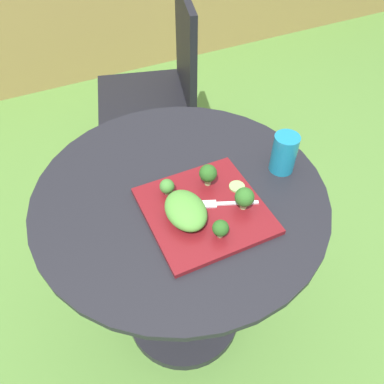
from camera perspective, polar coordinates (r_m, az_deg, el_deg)
ground_plane at (r=1.68m, az=-1.17°, el=-17.21°), size 12.00×12.00×0.00m
patio_table at (r=1.31m, az=-1.46°, el=-8.91°), size 0.81×0.81×0.72m
patio_chair at (r=1.92m, az=-4.23°, el=15.81°), size 0.54×0.54×0.90m
salad_plate at (r=1.03m, az=1.84°, el=-2.66°), size 0.30×0.30×0.01m
drinking_glass at (r=1.14m, az=13.06°, el=5.22°), size 0.07×0.07×0.12m
fork at (r=1.03m, az=4.49°, el=-1.67°), size 0.15×0.07×0.00m
lettuce_mound at (r=0.98m, az=-0.91°, el=-2.64°), size 0.10×0.14×0.06m
broccoli_floret_0 at (r=1.05m, az=2.33°, el=2.66°), size 0.05×0.05×0.06m
broccoli_floret_1 at (r=1.04m, az=-3.70°, el=0.93°), size 0.04×0.04×0.05m
broccoli_floret_2 at (r=1.00m, az=7.56°, el=-0.78°), size 0.05×0.05×0.06m
broccoli_floret_3 at (r=0.94m, az=4.14°, el=-5.23°), size 0.04×0.04×0.05m
cucumber_slice_0 at (r=1.08m, az=6.48°, el=0.78°), size 0.04×0.04×0.01m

